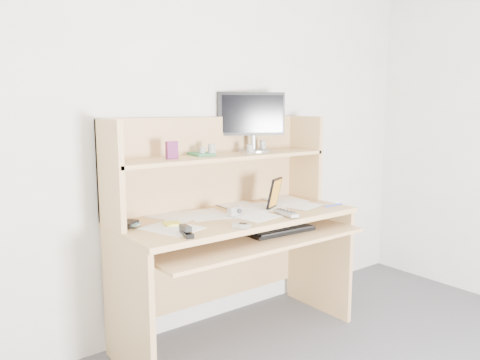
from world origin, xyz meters
TOP-DOWN VIEW (x-y plane):
  - back_wall at (0.00, 1.80)m, footprint 3.60×0.04m
  - desk at (0.00, 1.56)m, footprint 1.40×0.70m
  - paper_clutter at (0.00, 1.48)m, footprint 1.32×0.54m
  - keyboard at (0.18, 1.31)m, footprint 0.41×0.17m
  - tv_remote at (0.20, 1.29)m, footprint 0.08×0.19m
  - flip_phone at (-0.17, 1.22)m, footprint 0.09×0.10m
  - stapler at (-0.46, 1.27)m, footprint 0.07×0.14m
  - wallet at (-0.62, 1.59)m, footprint 0.13×0.12m
  - sticky_note_pad at (-0.41, 1.50)m, footprint 0.10×0.10m
  - digital_camera at (-0.04, 1.45)m, footprint 0.08×0.04m
  - game_case at (0.27, 1.46)m, footprint 0.12×0.07m
  - blue_pen at (0.60, 1.29)m, footprint 0.15×0.02m
  - card_box at (-0.34, 1.61)m, footprint 0.07×0.03m
  - shelf_book at (-0.11, 1.67)m, footprint 0.13×0.17m
  - chip_stack_a at (-0.12, 1.65)m, footprint 0.04×0.04m
  - chip_stack_b at (-0.07, 1.63)m, footprint 0.05×0.05m
  - chip_stack_c at (0.19, 1.61)m, footprint 0.05×0.05m
  - chip_stack_d at (0.35, 1.67)m, footprint 0.04×0.04m
  - monitor at (0.28, 1.69)m, footprint 0.40×0.24m

SIDE VIEW (x-z plane):
  - keyboard at x=0.18m, z-range 0.65..0.68m
  - desk at x=0.00m, z-range 0.04..1.34m
  - paper_clutter at x=0.00m, z-range 0.75..0.76m
  - sticky_note_pad at x=-0.41m, z-range 0.75..0.76m
  - blue_pen at x=0.60m, z-range 0.76..0.76m
  - tv_remote at x=0.20m, z-range 0.76..0.77m
  - flip_phone at x=-0.17m, z-range 0.76..0.78m
  - wallet at x=-0.62m, z-range 0.76..0.78m
  - stapler at x=-0.46m, z-range 0.76..0.80m
  - digital_camera at x=-0.04m, z-range 0.76..0.81m
  - game_case at x=0.27m, z-range 0.76..0.94m
  - shelf_book at x=-0.11m, z-range 1.08..1.10m
  - chip_stack_a at x=-0.12m, z-range 1.08..1.13m
  - chip_stack_c at x=0.19m, z-range 1.08..1.13m
  - chip_stack_d at x=0.35m, z-range 1.08..1.15m
  - chip_stack_b at x=-0.07m, z-range 1.08..1.15m
  - card_box at x=-0.34m, z-range 1.08..1.18m
  - back_wall at x=0.00m, z-range 0.00..2.50m
  - monitor at x=0.28m, z-range 1.09..1.46m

